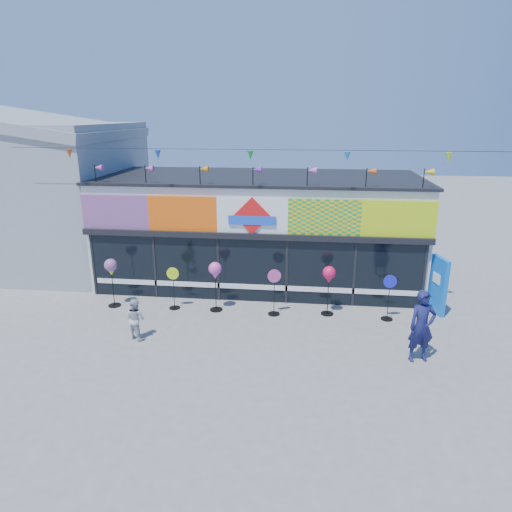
% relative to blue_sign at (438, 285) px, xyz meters
% --- Properties ---
extents(ground, '(80.00, 80.00, 0.00)m').
position_rel_blue_sign_xyz_m(ground, '(-6.22, -3.19, -0.96)').
color(ground, slate).
rests_on(ground, ground).
extents(kite_shop, '(16.00, 5.70, 5.31)m').
position_rel_blue_sign_xyz_m(kite_shop, '(-6.22, 2.75, 1.09)').
color(kite_shop, white).
rests_on(kite_shop, ground).
extents(neighbour_building, '(8.18, 7.20, 6.87)m').
position_rel_blue_sign_xyz_m(neighbour_building, '(-16.22, 3.81, 2.25)').
color(neighbour_building, '#929497').
rests_on(neighbour_building, ground).
extents(blue_sign, '(0.37, 0.96, 1.91)m').
position_rel_blue_sign_xyz_m(blue_sign, '(0.00, 0.00, 0.00)').
color(blue_sign, blue).
rests_on(blue_sign, ground).
extents(spinner_0, '(0.43, 0.43, 1.71)m').
position_rel_blue_sign_xyz_m(spinner_0, '(-10.92, -0.75, 0.41)').
color(spinner_0, black).
rests_on(spinner_0, ground).
extents(spinner_1, '(0.41, 0.37, 1.47)m').
position_rel_blue_sign_xyz_m(spinner_1, '(-8.79, -0.72, -0.18)').
color(spinner_1, black).
rests_on(spinner_1, ground).
extents(spinner_2, '(0.43, 0.43, 1.71)m').
position_rel_blue_sign_xyz_m(spinner_2, '(-7.35, -0.70, 0.41)').
color(spinner_2, black).
rests_on(spinner_2, ground).
extents(spinner_3, '(0.43, 0.40, 1.57)m').
position_rel_blue_sign_xyz_m(spinner_3, '(-5.38, -0.82, -0.13)').
color(spinner_3, black).
rests_on(spinner_3, ground).
extents(spinner_4, '(0.42, 0.42, 1.67)m').
position_rel_blue_sign_xyz_m(spinner_4, '(-3.62, -0.60, 0.38)').
color(spinner_4, black).
rests_on(spinner_4, ground).
extents(spinner_5, '(0.43, 0.39, 1.52)m').
position_rel_blue_sign_xyz_m(spinner_5, '(-1.71, -0.80, -0.16)').
color(spinner_5, black).
rests_on(spinner_5, ground).
extents(adult_man, '(0.82, 0.64, 1.99)m').
position_rel_blue_sign_xyz_m(adult_man, '(-1.27, -3.31, 0.04)').
color(adult_man, '#171949').
rests_on(adult_man, ground).
extents(child, '(0.70, 0.59, 1.25)m').
position_rel_blue_sign_xyz_m(child, '(-9.29, -2.96, -0.33)').
color(child, '#BCBCBC').
rests_on(child, ground).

